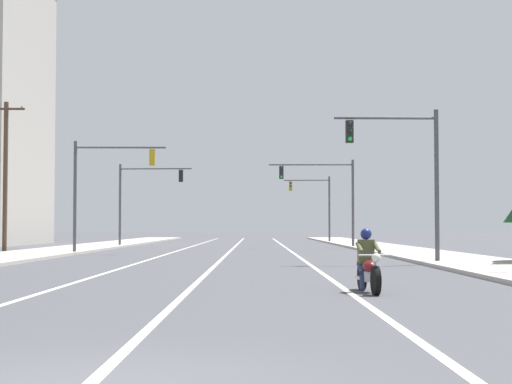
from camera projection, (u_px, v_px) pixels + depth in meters
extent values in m
cube|color=beige|center=(229.00, 250.00, 52.45)|extent=(0.16, 100.00, 0.01)
cube|color=beige|center=(179.00, 250.00, 52.44)|extent=(0.16, 100.00, 0.01)
cube|color=beige|center=(286.00, 250.00, 52.47)|extent=(0.16, 100.00, 0.01)
cube|color=#ADA89E|center=(400.00, 251.00, 47.50)|extent=(4.40, 110.00, 0.14)
cube|color=#ADA89E|center=(54.00, 251.00, 47.43)|extent=(4.40, 110.00, 0.14)
cylinder|color=black|center=(373.00, 281.00, 17.59)|extent=(0.16, 0.65, 0.64)
cylinder|color=black|center=(359.00, 276.00, 19.14)|extent=(0.16, 0.65, 0.64)
cylinder|color=silver|center=(372.00, 266.00, 17.71)|extent=(0.09, 0.33, 0.68)
sphere|color=white|center=(373.00, 258.00, 17.56)|extent=(0.20, 0.20, 0.20)
cylinder|color=silver|center=(371.00, 255.00, 17.77)|extent=(0.70, 0.09, 0.04)
ellipsoid|color=maroon|center=(367.00, 266.00, 18.26)|extent=(0.36, 0.58, 0.28)
cube|color=silver|center=(366.00, 276.00, 18.37)|extent=(0.27, 0.45, 0.24)
cube|color=black|center=(363.00, 268.00, 18.69)|extent=(0.31, 0.54, 0.12)
cube|color=maroon|center=(359.00, 264.00, 19.10)|extent=(0.22, 0.37, 0.08)
cylinder|color=silver|center=(356.00, 278.00, 18.75)|extent=(0.12, 0.55, 0.08)
cube|color=#4C512D|center=(363.00, 252.00, 18.67)|extent=(0.37, 0.26, 0.56)
sphere|color=navy|center=(363.00, 234.00, 18.67)|extent=(0.26, 0.26, 0.26)
cylinder|color=navy|center=(370.00, 268.00, 18.52)|extent=(0.17, 0.45, 0.30)
cylinder|color=navy|center=(373.00, 282.00, 18.33)|extent=(0.12, 0.16, 0.35)
cylinder|color=#4C512D|center=(374.00, 248.00, 18.43)|extent=(0.13, 0.53, 0.27)
cylinder|color=navy|center=(358.00, 268.00, 18.50)|extent=(0.17, 0.45, 0.30)
cylinder|color=navy|center=(359.00, 282.00, 18.31)|extent=(0.12, 0.16, 0.35)
cylinder|color=#4C512D|center=(357.00, 248.00, 18.40)|extent=(0.13, 0.53, 0.27)
cylinder|color=#47474C|center=(434.00, 187.00, 32.25)|extent=(0.18, 0.18, 6.20)
cylinder|color=#47474C|center=(382.00, 118.00, 32.30)|extent=(4.12, 0.24, 0.11)
cube|color=black|center=(347.00, 132.00, 32.22)|extent=(0.31, 0.25, 0.90)
sphere|color=black|center=(347.00, 124.00, 32.08)|extent=(0.18, 0.18, 0.18)
sphere|color=black|center=(347.00, 131.00, 32.07)|extent=(0.18, 0.18, 0.18)
sphere|color=green|center=(347.00, 139.00, 32.05)|extent=(0.18, 0.18, 0.18)
cylinder|color=#47474C|center=(72.00, 197.00, 44.08)|extent=(0.18, 0.18, 6.20)
cylinder|color=#47474C|center=(118.00, 147.00, 44.23)|extent=(4.96, 0.17, 0.11)
cube|color=#B79319|center=(149.00, 157.00, 44.23)|extent=(0.30, 0.24, 0.90)
sphere|color=black|center=(150.00, 152.00, 44.40)|extent=(0.18, 0.18, 0.18)
sphere|color=black|center=(150.00, 158.00, 44.39)|extent=(0.18, 0.18, 0.18)
sphere|color=green|center=(150.00, 163.00, 44.38)|extent=(0.18, 0.18, 0.18)
cylinder|color=#47474C|center=(350.00, 204.00, 56.46)|extent=(0.18, 0.18, 6.20)
cylinder|color=#47474C|center=(308.00, 165.00, 56.58)|extent=(5.91, 0.13, 0.11)
cube|color=black|center=(279.00, 173.00, 56.55)|extent=(0.30, 0.24, 0.90)
sphere|color=black|center=(279.00, 168.00, 56.41)|extent=(0.18, 0.18, 0.18)
sphere|color=black|center=(279.00, 172.00, 56.39)|extent=(0.18, 0.18, 0.18)
sphere|color=green|center=(279.00, 177.00, 56.38)|extent=(0.18, 0.18, 0.18)
cylinder|color=#47474C|center=(117.00, 205.00, 60.52)|extent=(0.18, 0.18, 6.20)
cylinder|color=#47474C|center=(153.00, 169.00, 60.47)|extent=(5.43, 0.47, 0.11)
cube|color=black|center=(178.00, 176.00, 60.32)|extent=(0.32, 0.26, 0.90)
sphere|color=black|center=(178.00, 172.00, 60.49)|extent=(0.18, 0.18, 0.18)
sphere|color=black|center=(178.00, 176.00, 60.48)|extent=(0.18, 0.18, 0.18)
sphere|color=green|center=(178.00, 180.00, 60.47)|extent=(0.18, 0.18, 0.18)
cylinder|color=#47474C|center=(327.00, 210.00, 75.28)|extent=(0.18, 0.18, 6.20)
cylinder|color=#47474C|center=(304.00, 180.00, 75.52)|extent=(4.26, 0.38, 0.11)
cube|color=#B79319|center=(288.00, 186.00, 75.59)|extent=(0.31, 0.26, 0.90)
sphere|color=black|center=(288.00, 183.00, 75.45)|extent=(0.18, 0.18, 0.18)
sphere|color=black|center=(288.00, 186.00, 75.43)|extent=(0.18, 0.18, 0.18)
sphere|color=green|center=(288.00, 189.00, 75.42)|extent=(0.18, 0.18, 0.18)
cylinder|color=#4C3828|center=(2.00, 177.00, 45.94)|extent=(0.26, 0.26, 8.65)
cube|color=#4C3828|center=(3.00, 109.00, 46.11)|extent=(2.12, 0.12, 0.12)
cylinder|color=slate|center=(19.00, 107.00, 46.12)|extent=(0.08, 0.08, 0.12)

